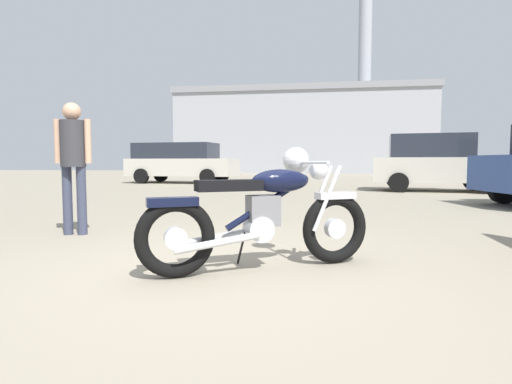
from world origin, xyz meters
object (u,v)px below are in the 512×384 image
Objects in this scene: bystander at (73,154)px; blue_hatchback_right at (435,162)px; vintage_motorcycle at (266,212)px; pale_sedan_back at (180,161)px.

blue_hatchback_right is at bearing -45.79° from bystander.
pale_sedan_back reaches higher than vintage_motorcycle.
vintage_motorcycle is 0.39× the size of pale_sedan_back.
blue_hatchback_right reaches higher than vintage_motorcycle.
pale_sedan_back is at bearing 166.37° from blue_hatchback_right.
bystander is 0.34× the size of pale_sedan_back.
blue_hatchback_right is at bearing -15.28° from pale_sedan_back.
blue_hatchback_right reaches higher than bystander.
vintage_motorcycle is 14.90m from pale_sedan_back.
bystander is at bearing 125.32° from vintage_motorcycle.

